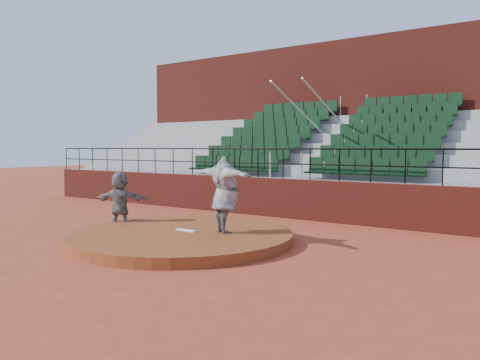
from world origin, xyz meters
name	(u,v)px	position (x,y,z in m)	size (l,w,h in m)	color
ground	(182,242)	(0.00, 0.00, 0.00)	(90.00, 90.00, 0.00)	#AA4226
pitchers_mound	(182,237)	(0.00, 0.00, 0.12)	(5.50, 5.50, 0.25)	brown
pitching_rubber	(186,230)	(0.00, 0.15, 0.27)	(0.60, 0.15, 0.03)	white
boundary_wall	(283,198)	(0.00, 5.00, 0.65)	(24.00, 0.30, 1.30)	maroon
wall_railing	(283,157)	(0.00, 5.00, 2.03)	(24.04, 0.05, 1.03)	black
seating_deck	(329,170)	(0.00, 8.64, 1.45)	(24.00, 5.97, 4.63)	#9B9B95
press_box_facade	(365,121)	(0.00, 12.60, 3.55)	(24.00, 3.00, 7.10)	maroon
pitcher	(225,195)	(0.95, 0.52, 1.19)	(2.32, 0.63, 1.88)	black
fielder	(120,201)	(-2.58, 0.24, 0.83)	(1.54, 0.49, 1.66)	black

